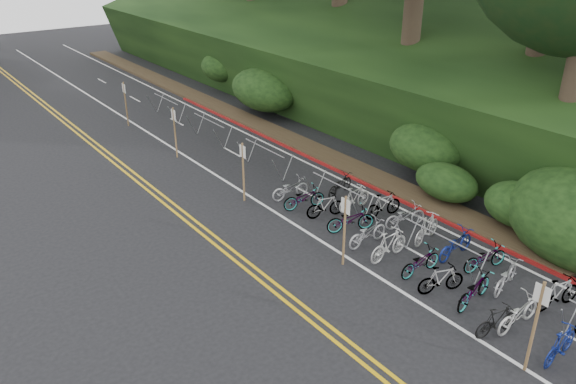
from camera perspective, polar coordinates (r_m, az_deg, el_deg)
ground at (r=15.86m, az=16.51°, el=-15.54°), size 120.00×120.00×0.00m
road_markings at (r=22.34m, az=-3.13°, el=-1.66°), size 7.47×80.00×0.01m
red_curb at (r=26.50m, az=3.66°, el=2.90°), size 0.25×28.00×0.10m
embankment at (r=35.41m, az=5.42°, el=12.84°), size 14.30×48.14×9.11m
bike_racks_rest at (r=25.40m, az=-2.42°, el=3.88°), size 1.14×23.00×1.17m
signpost_near at (r=15.09m, az=23.86°, el=-11.94°), size 0.08×0.40×2.64m
signposts_rest at (r=24.83m, az=-8.34°, el=4.54°), size 0.08×18.40×2.50m
bike_front at (r=16.61m, az=20.46°, el=-12.14°), size 0.70×1.54×0.89m
bike_valet at (r=19.27m, az=14.09°, el=-5.55°), size 3.23×14.81×1.06m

